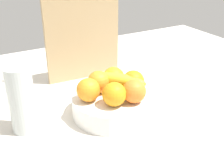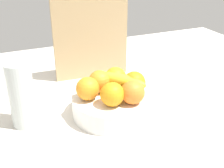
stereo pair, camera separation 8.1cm
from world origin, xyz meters
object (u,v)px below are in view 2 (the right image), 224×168
at_px(orange_front_right, 133,92).
at_px(orange_front_left, 112,94).
at_px(fruit_bowl, 112,105).
at_px(orange_back_left, 116,78).
at_px(banana_bunch, 120,83).
at_px(orange_top_stack, 88,89).
at_px(cutting_board, 91,31).
at_px(thermos_tumbler, 22,95).
at_px(orange_center, 134,82).
at_px(orange_back_right, 100,81).

bearing_deg(orange_front_right, orange_front_left, 168.70).
relative_size(fruit_bowl, orange_back_left, 3.60).
bearing_deg(banana_bunch, orange_top_stack, -178.44).
relative_size(cutting_board, thermos_tumbler, 1.90).
height_order(orange_top_stack, banana_bunch, orange_top_stack).
height_order(fruit_bowl, orange_center, orange_center).
bearing_deg(thermos_tumbler, orange_back_left, -0.02).
bearing_deg(orange_front_left, orange_back_left, 61.50).
height_order(orange_front_left, orange_front_right, same).
relative_size(orange_back_right, banana_bunch, 0.39).
height_order(orange_back_left, thermos_tumbler, thermos_tumbler).
relative_size(orange_front_right, orange_center, 1.00).
bearing_deg(orange_top_stack, fruit_bowl, -8.17).
bearing_deg(orange_center, orange_back_left, 126.80).
distance_m(orange_front_left, orange_top_stack, 0.08).
relative_size(fruit_bowl, orange_center, 3.60).
distance_m(orange_front_right, orange_back_right, 0.12).
relative_size(fruit_bowl, orange_top_stack, 3.60).
xyz_separation_m(orange_front_right, orange_back_left, (-0.01, 0.11, 0.00)).
distance_m(orange_center, orange_back_left, 0.06).
xyz_separation_m(orange_center, orange_top_stack, (-0.14, 0.02, 0.00)).
bearing_deg(orange_front_left, orange_center, 25.90).
bearing_deg(fruit_bowl, thermos_tumbler, 169.62).
height_order(banana_bunch, cutting_board, cutting_board).
relative_size(orange_front_left, thermos_tumbler, 0.36).
xyz_separation_m(orange_front_left, cutting_board, (0.06, 0.33, 0.08)).
xyz_separation_m(orange_back_right, thermos_tumbler, (-0.23, 0.00, -0.00)).
bearing_deg(orange_front_right, fruit_bowl, 122.02).
bearing_deg(orange_front_left, cutting_board, 80.40).
distance_m(orange_front_right, cutting_board, 0.36).
height_order(fruit_bowl, banana_bunch, banana_bunch).
bearing_deg(orange_top_stack, thermos_tumbler, 168.75).
bearing_deg(orange_front_right, orange_top_stack, 147.17).
bearing_deg(fruit_bowl, orange_center, -4.29).
bearing_deg(orange_center, orange_front_left, -154.10).
relative_size(orange_top_stack, banana_bunch, 0.39).
relative_size(orange_back_left, banana_bunch, 0.39).
distance_m(fruit_bowl, orange_front_right, 0.10).
bearing_deg(orange_top_stack, orange_back_left, 19.06).
bearing_deg(orange_back_left, orange_front_left, -118.50).
height_order(orange_back_left, orange_top_stack, same).
xyz_separation_m(fruit_bowl, orange_back_right, (-0.02, 0.04, 0.06)).
distance_m(orange_front_left, thermos_tumbler, 0.25).
height_order(orange_center, orange_top_stack, same).
distance_m(banana_bunch, cutting_board, 0.29).
height_order(orange_front_left, orange_back_right, same).
bearing_deg(orange_back_right, orange_back_left, 4.62).
distance_m(fruit_bowl, orange_center, 0.10).
bearing_deg(thermos_tumbler, orange_back_right, -1.13).
bearing_deg(orange_back_left, orange_back_right, -175.38).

